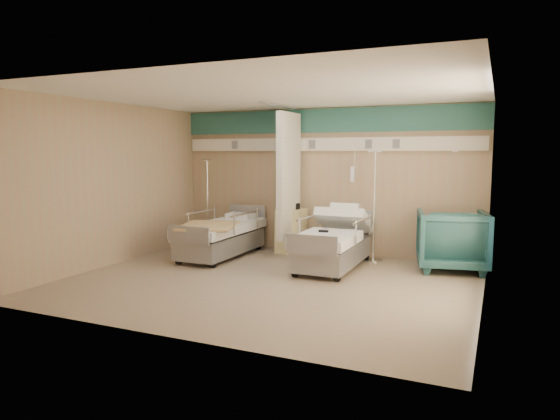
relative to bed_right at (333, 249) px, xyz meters
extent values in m
cube|color=gray|center=(-0.60, -1.30, -0.32)|extent=(6.00, 5.00, 0.00)
cube|color=tan|center=(-0.60, 1.20, 1.08)|extent=(6.00, 0.04, 2.80)
cube|color=tan|center=(-0.60, -3.80, 1.08)|extent=(6.00, 0.04, 2.80)
cube|color=tan|center=(-3.60, -1.30, 1.08)|extent=(0.04, 5.00, 2.80)
cube|color=tan|center=(2.40, -1.30, 1.08)|extent=(0.04, 5.00, 2.80)
cube|color=white|center=(-0.60, -1.30, 2.48)|extent=(6.00, 5.00, 0.04)
cube|color=#2D6A62|center=(-0.60, 1.18, 2.23)|extent=(6.00, 0.04, 0.45)
cube|color=silver|center=(-0.60, 1.15, 1.79)|extent=(5.88, 0.08, 0.25)
cylinder|color=silver|center=(-1.10, 0.30, 2.44)|extent=(0.03, 1.80, 0.03)
cube|color=white|center=(-1.10, 0.65, 1.19)|extent=(0.12, 0.90, 2.35)
cube|color=#F5E399|center=(-1.15, 0.90, 0.11)|extent=(0.50, 0.48, 0.85)
imported|color=#1E4B4D|center=(1.85, 0.60, 0.19)|extent=(1.28, 1.30, 1.01)
cube|color=silver|center=(1.89, 0.60, 0.73)|extent=(0.86, 0.81, 0.08)
cylinder|color=silver|center=(0.50, 0.77, -0.30)|extent=(0.35, 0.35, 0.03)
cylinder|color=silver|center=(0.50, 0.77, 0.66)|extent=(0.03, 0.03, 1.96)
cylinder|color=silver|center=(0.50, 0.77, 1.64)|extent=(0.23, 0.03, 0.03)
cylinder|color=silver|center=(-2.94, 0.73, -0.30)|extent=(0.32, 0.32, 0.03)
cylinder|color=silver|center=(-2.94, 0.73, 0.58)|extent=(0.03, 0.03, 1.80)
cylinder|color=silver|center=(-2.94, 0.73, 1.48)|extent=(0.22, 0.03, 0.03)
cube|color=black|center=(-0.11, -0.21, 0.33)|extent=(0.17, 0.09, 0.04)
cube|color=#D7B46E|center=(-2.18, -0.46, 0.34)|extent=(1.24, 1.39, 0.04)
cube|color=black|center=(-1.12, 0.94, 0.59)|extent=(0.24, 0.18, 0.12)
cylinder|color=white|center=(-1.35, 0.95, 0.60)|extent=(0.10, 0.10, 0.13)
camera|label=1|loc=(2.54, -7.98, 1.63)|focal=32.00mm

